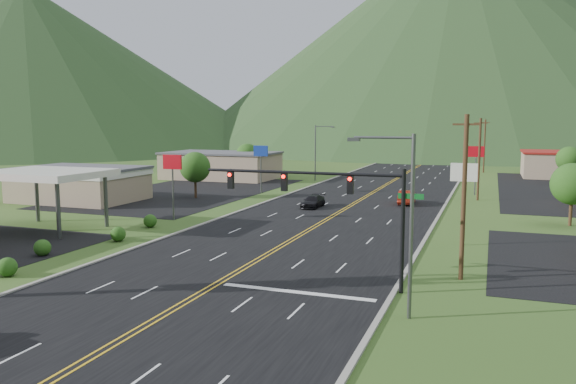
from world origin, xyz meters
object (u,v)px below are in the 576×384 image
(traffic_signal, at_px, (333,196))
(car_dark_mid, at_px, (313,202))
(gas_canopy, at_px, (45,175))
(streetlight_west, at_px, (317,149))
(streetlight_east, at_px, (405,213))
(car_red_far, at_px, (407,197))

(traffic_signal, relative_size, car_dark_mid, 2.91)
(gas_canopy, bearing_deg, streetlight_west, 77.87)
(car_dark_mid, bearing_deg, gas_canopy, -130.75)
(gas_canopy, distance_m, car_dark_mid, 27.73)
(traffic_signal, xyz_separation_m, car_dark_mid, (-10.13, 28.35, -4.68))
(streetlight_west, bearing_deg, streetlight_east, -69.14)
(streetlight_east, relative_size, gas_canopy, 0.90)
(streetlight_west, xyz_separation_m, car_dark_mid, (8.04, -27.65, -4.53))
(streetlight_west, xyz_separation_m, car_red_far, (17.52, -21.38, -4.38))
(traffic_signal, bearing_deg, car_dark_mid, 109.65)
(car_red_far, bearing_deg, gas_canopy, 40.80)
(streetlight_east, height_order, streetlight_west, same)
(traffic_signal, xyz_separation_m, car_red_far, (-0.64, 34.63, -4.52))
(gas_canopy, bearing_deg, traffic_signal, -15.70)
(streetlight_east, relative_size, car_red_far, 1.84)
(gas_canopy, relative_size, car_dark_mid, 2.22)
(streetlight_west, distance_m, car_dark_mid, 29.15)
(traffic_signal, relative_size, gas_canopy, 1.31)
(streetlight_east, distance_m, car_red_far, 39.23)
(streetlight_east, bearing_deg, car_red_far, 97.87)
(traffic_signal, bearing_deg, streetlight_west, 107.97)
(streetlight_east, relative_size, streetlight_west, 1.00)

